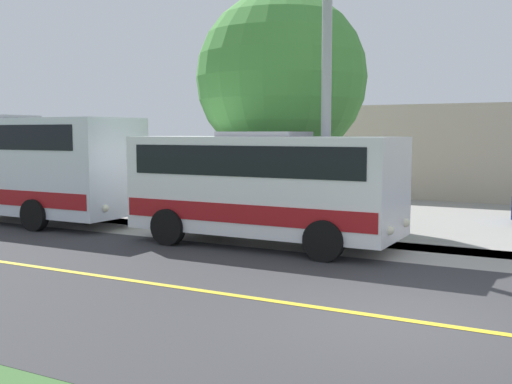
# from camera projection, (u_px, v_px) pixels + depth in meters

# --- Properties ---
(ground_plane) EXTENTS (120.00, 120.00, 0.00)m
(ground_plane) POSITION_uv_depth(u_px,v_px,m) (404.00, 320.00, 9.03)
(ground_plane) COLOR #3D6633
(road_surface) EXTENTS (8.00, 100.00, 0.01)m
(road_surface) POSITION_uv_depth(u_px,v_px,m) (404.00, 320.00, 9.03)
(road_surface) COLOR #333335
(road_surface) RESTS_ON ground
(sidewalk) EXTENTS (2.40, 100.00, 0.01)m
(sidewalk) POSITION_uv_depth(u_px,v_px,m) (466.00, 257.00, 13.59)
(sidewalk) COLOR #9E9991
(sidewalk) RESTS_ON ground
(road_centre_line) EXTENTS (0.16, 100.00, 0.00)m
(road_centre_line) POSITION_uv_depth(u_px,v_px,m) (404.00, 320.00, 9.03)
(road_centre_line) COLOR gold
(road_centre_line) RESTS_ON ground
(shuttle_bus_front) EXTENTS (2.59, 6.71, 2.77)m
(shuttle_bus_front) POSITION_uv_depth(u_px,v_px,m) (264.00, 183.00, 14.99)
(shuttle_bus_front) COLOR white
(shuttle_bus_front) RESTS_ON ground
(street_light_pole) EXTENTS (1.97, 0.24, 7.23)m
(street_light_pole) POSITION_uv_depth(u_px,v_px,m) (324.00, 79.00, 14.45)
(street_light_pole) COLOR #9E9EA3
(street_light_pole) RESTS_ON ground
(tree_curbside) EXTENTS (4.92, 4.92, 6.78)m
(tree_curbside) POSITION_uv_depth(u_px,v_px,m) (281.00, 78.00, 17.75)
(tree_curbside) COLOR #4C3826
(tree_curbside) RESTS_ON ground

